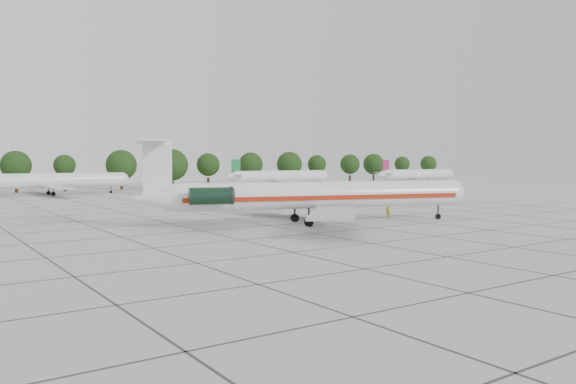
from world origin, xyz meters
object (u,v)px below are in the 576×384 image
object	(u,v)px
ground_crew	(388,210)
main_airliner	(306,195)
bg_airliner_d	(280,177)
bg_airliner_c	(55,181)
bg_airliner_e	(418,175)

from	to	relation	value
ground_crew	main_airliner	bearing A→B (deg)	-34.71
main_airliner	bg_airliner_d	bearing A→B (deg)	74.94
main_airliner	bg_airliner_d	world-z (taller)	main_airliner
ground_crew	bg_airliner_c	xyz separation A→B (m)	(-23.15, 71.97, 1.98)
main_airliner	bg_airliner_e	distance (m)	112.69
ground_crew	bg_airliner_c	bearing A→B (deg)	-105.62
ground_crew	bg_airliner_d	xyz separation A→B (m)	(32.70, 72.57, 1.98)
ground_crew	bg_airliner_e	world-z (taller)	bg_airliner_e
main_airliner	ground_crew	xyz separation A→B (m)	(12.13, -0.27, -2.28)
ground_crew	bg_airliner_d	distance (m)	79.62
main_airliner	ground_crew	bearing A→B (deg)	15.48
bg_airliner_c	bg_airliner_d	size ratio (longest dim) A/B	1.00
bg_airliner_c	bg_airliner_d	bearing A→B (deg)	0.62
main_airliner	bg_airliner_e	size ratio (longest dim) A/B	1.35
ground_crew	bg_airliner_e	bearing A→B (deg)	-172.96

